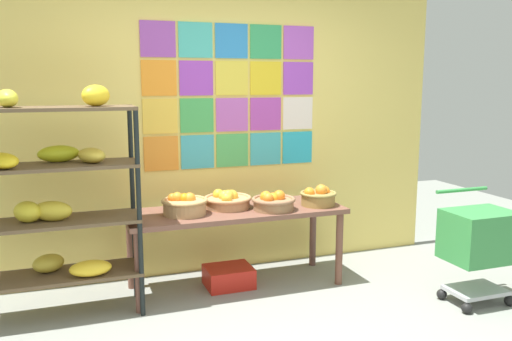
# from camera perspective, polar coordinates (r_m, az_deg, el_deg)

# --- Properties ---
(back_wall_with_art) EXTENTS (4.35, 0.07, 2.84)m
(back_wall_with_art) POSITION_cam_1_polar(r_m,az_deg,el_deg) (4.69, -4.73, 6.26)
(back_wall_with_art) COLOR #E9CC64
(back_wall_with_art) RESTS_ON ground
(banana_shelf_unit) EXTENTS (1.10, 0.44, 1.67)m
(banana_shelf_unit) POSITION_cam_1_polar(r_m,az_deg,el_deg) (3.98, -20.61, -2.11)
(banana_shelf_unit) COLOR black
(banana_shelf_unit) RESTS_ON ground
(display_table) EXTENTS (1.77, 0.62, 0.66)m
(display_table) POSITION_cam_1_polar(r_m,az_deg,el_deg) (4.37, -2.20, -5.14)
(display_table) COLOR brown
(display_table) RESTS_ON ground
(fruit_basket_right) EXTENTS (0.36, 0.36, 0.17)m
(fruit_basket_right) POSITION_cam_1_polar(r_m,az_deg,el_deg) (4.20, -7.70, -3.68)
(fruit_basket_right) COLOR tan
(fruit_basket_right) RESTS_ON display_table
(fruit_basket_back_right) EXTENTS (0.36, 0.36, 0.16)m
(fruit_basket_back_right) POSITION_cam_1_polar(r_m,az_deg,el_deg) (4.32, 1.84, -3.37)
(fruit_basket_back_right) COLOR #8F6745
(fruit_basket_back_right) RESTS_ON display_table
(fruit_basket_back_left) EXTENTS (0.31, 0.31, 0.18)m
(fruit_basket_back_left) POSITION_cam_1_polar(r_m,az_deg,el_deg) (4.50, 6.70, -2.82)
(fruit_basket_back_left) COLOR olive
(fruit_basket_back_left) RESTS_ON display_table
(fruit_basket_left) EXTENTS (0.39, 0.39, 0.15)m
(fruit_basket_left) POSITION_cam_1_polar(r_m,az_deg,el_deg) (4.39, -3.10, -3.19)
(fruit_basket_left) COLOR #B37D53
(fruit_basket_left) RESTS_ON display_table
(produce_crate_under_table) EXTENTS (0.38, 0.32, 0.17)m
(produce_crate_under_table) POSITION_cam_1_polar(r_m,az_deg,el_deg) (4.52, -2.97, -11.31)
(produce_crate_under_table) COLOR red
(produce_crate_under_table) RESTS_ON ground
(shopping_cart) EXTENTS (0.50, 0.42, 0.86)m
(shopping_cart) POSITION_cam_1_polar(r_m,az_deg,el_deg) (4.40, 22.84, -6.86)
(shopping_cart) COLOR black
(shopping_cart) RESTS_ON ground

